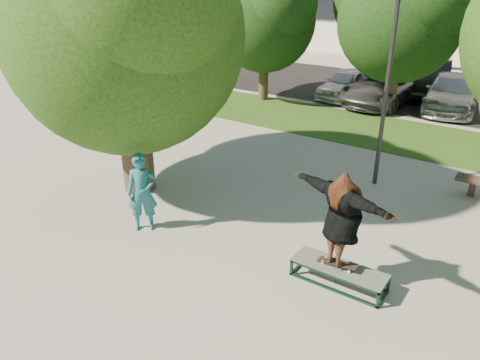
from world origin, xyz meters
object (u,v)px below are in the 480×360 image
Objects in this scene: car_dark at (431,78)px; car_grey at (384,88)px; bystander at (142,193)px; car_silver_a at (347,83)px; car_silver_b at (450,93)px; tree_left at (124,19)px; lamppost at (389,71)px; grind_box at (339,275)px.

car_dark is 0.94× the size of car_grey.
bystander reaches higher than car_silver_a.
bystander is 0.47× the size of car_silver_a.
bystander is at bearing -113.19° from car_silver_b.
bystander reaches higher than car_silver_b.
bystander is 14.01m from car_grey.
car_grey is at bearing -126.26° from car_dark.
bystander is (1.79, -1.58, -3.50)m from tree_left.
grind_box is at bearing -77.76° from lamppost.
car_silver_b is (4.36, 0.70, 0.04)m from car_silver_a.
lamppost is (5.29, 3.91, -1.27)m from tree_left.
car_dark is at bearing 97.55° from lamppost.
car_silver_b is (1.36, -2.12, -0.08)m from car_dark.
tree_left reaches higher than car_silver_b.
tree_left is 6.70m from lamppost.
lamppost is 5.79m from grind_box.
car_grey is (1.73, 0.00, 0.04)m from car_silver_a.
grind_box is 0.37× the size of car_silver_b.
car_silver_a is 0.82× the size of car_dark.
car_silver_a is at bearing 112.57° from grind_box.
tree_left is 1.40× the size of car_grey.
lamppost is at bearing 102.24° from grind_box.
grind_box is at bearing -33.93° from bystander.
grind_box is 14.13m from car_silver_b.
car_silver_b is (2.64, 0.70, -0.00)m from car_grey.
car_silver_a is (-1.00, 13.99, -0.26)m from bystander.
bystander reaches higher than car_dark.
tree_left is at bearing 171.38° from grind_box.
lamppost reaches higher than car_dark.
tree_left reaches higher than car_silver_a.
tree_left is 13.19m from car_grey.
car_dark is (3.79, 15.23, -3.64)m from tree_left.
car_dark is (3.00, 2.82, 0.12)m from car_silver_a.
car_grey is at bearing 108.07° from lamppost.
car_dark is 3.10m from car_grey.
car_silver_a is (-4.50, 8.50, -2.48)m from lamppost.
tree_left reaches higher than car_grey.
grind_box is at bearing -95.45° from car_silver_b.
grind_box is 0.35× the size of car_grey.
car_grey is (-3.83, 13.37, 0.52)m from grind_box.
car_silver_b is at bearing 68.53° from tree_left.
bystander reaches higher than car_grey.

